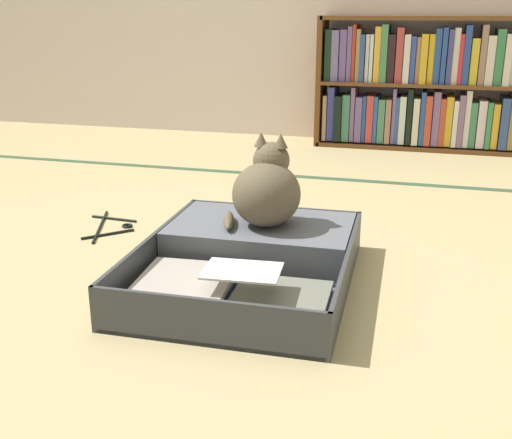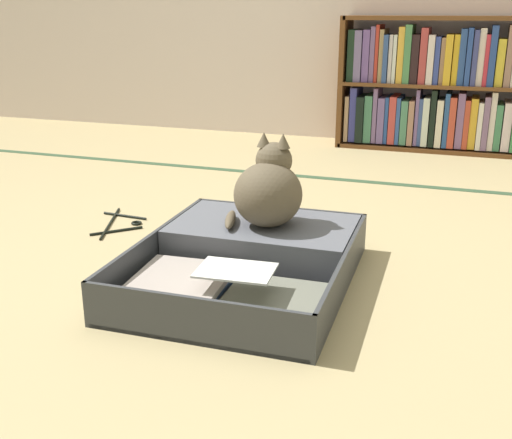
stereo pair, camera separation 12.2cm
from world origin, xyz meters
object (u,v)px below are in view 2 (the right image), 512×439
object	(u,v)px
bookshelf	(452,88)
open_suitcase	(251,257)
black_cat	(269,191)
clothes_hanger	(119,223)

from	to	relation	value
bookshelf	open_suitcase	world-z (taller)	bookshelf
bookshelf	open_suitcase	bearing A→B (deg)	-102.97
open_suitcase	bookshelf	bearing A→B (deg)	77.03
black_cat	clothes_hanger	xyz separation A→B (m)	(-0.66, 0.17, -0.24)
black_cat	clothes_hanger	world-z (taller)	black_cat
black_cat	clothes_hanger	distance (m)	0.72
bookshelf	open_suitcase	size ratio (longest dim) A/B	1.62
open_suitcase	black_cat	xyz separation A→B (m)	(0.02, 0.11, 0.19)
open_suitcase	clothes_hanger	distance (m)	0.70
bookshelf	clothes_hanger	size ratio (longest dim) A/B	3.80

